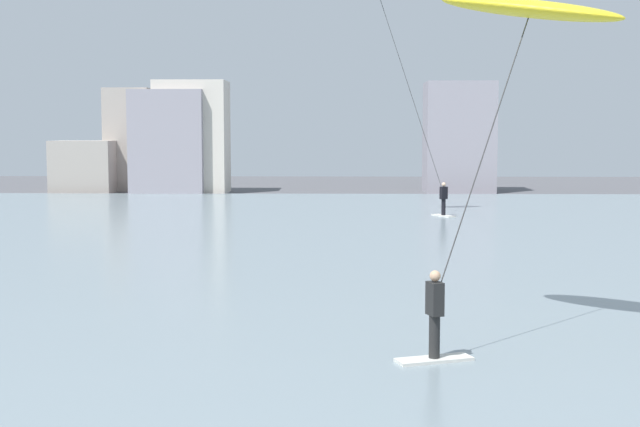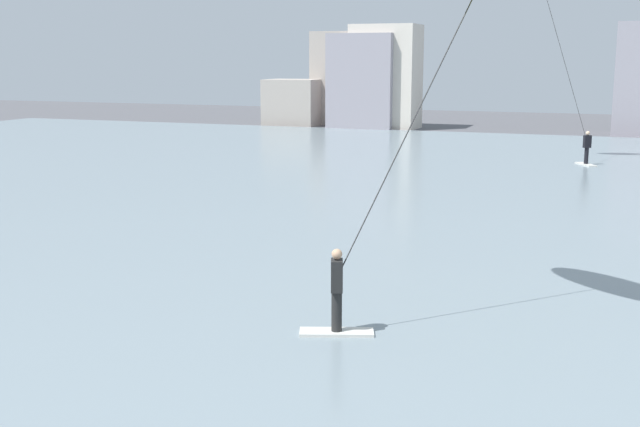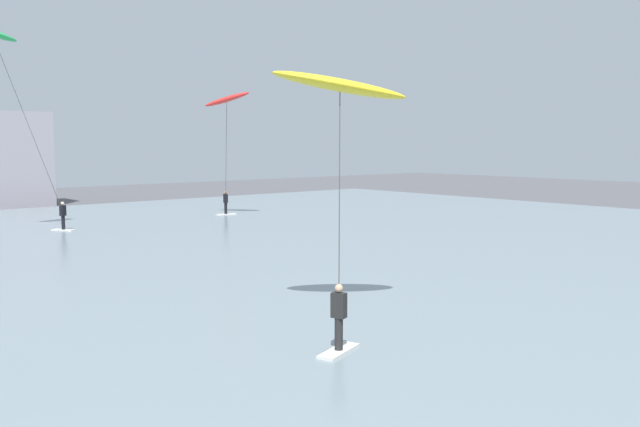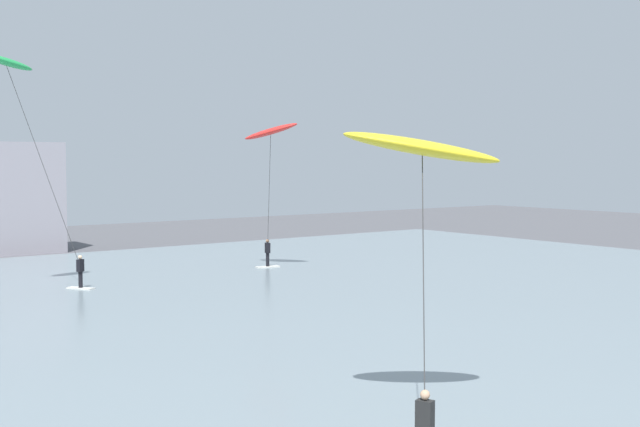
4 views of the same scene
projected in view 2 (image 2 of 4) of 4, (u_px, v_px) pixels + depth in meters
The scene contains 3 objects.
water_bay at pixel (451, 195), 30.46m from camera, with size 84.00×52.00×0.10m, color gray.
far_shore_buildings at pixel (435, 82), 58.38m from camera, with size 30.22×5.51×7.62m.
kitesurfer_yellow at pixel (467, 4), 15.12m from camera, with size 4.68×4.14×7.05m.
Camera 2 is at (5.89, 0.22, 5.23)m, focal length 44.79 mm.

